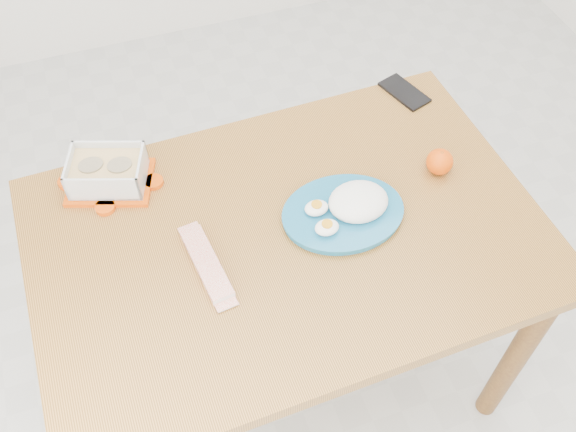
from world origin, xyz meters
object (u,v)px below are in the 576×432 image
object	(u,v)px
orange_fruit	(440,162)
smartphone	(404,92)
rice_plate	(348,208)
food_container	(107,172)
dining_table	(288,256)

from	to	relation	value
orange_fruit	smartphone	size ratio (longest dim) A/B	0.46
rice_plate	orange_fruit	bearing A→B (deg)	14.80
food_container	smartphone	world-z (taller)	food_container
dining_table	rice_plate	distance (m)	0.20
smartphone	orange_fruit	bearing A→B (deg)	-117.32
rice_plate	food_container	bearing A→B (deg)	154.39
smartphone	dining_table	bearing A→B (deg)	-161.14
rice_plate	smartphone	bearing A→B (deg)	50.84
food_container	rice_plate	size ratio (longest dim) A/B	0.79
food_container	rice_plate	bearing A→B (deg)	-9.81
food_container	smartphone	bearing A→B (deg)	23.39
dining_table	orange_fruit	xyz separation A→B (m)	(0.42, 0.06, 0.13)
dining_table	orange_fruit	bearing A→B (deg)	6.16
orange_fruit	smartphone	xyz separation A→B (m)	(0.05, 0.29, -0.03)
dining_table	orange_fruit	distance (m)	0.44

